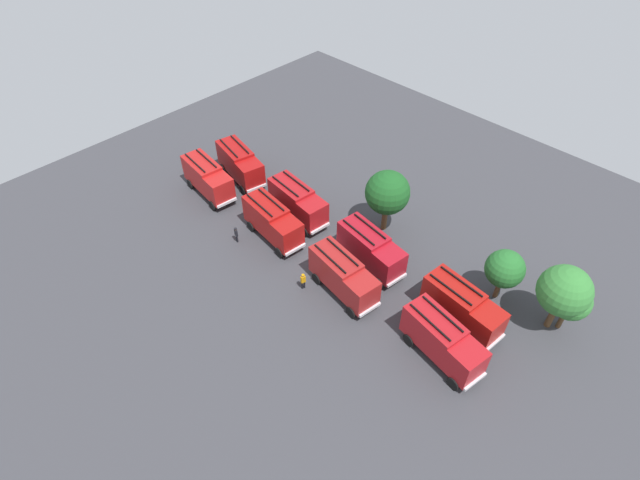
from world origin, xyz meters
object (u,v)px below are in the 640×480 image
at_px(fire_truck_6, 371,248).
at_px(tree_0, 387,193).
at_px(fire_truck_1, 273,221).
at_px(fire_truck_7, 462,306).
at_px(fire_truck_0, 208,178).
at_px(tree_2, 564,291).
at_px(fire_truck_5, 298,201).
at_px(firefighter_3, 245,154).
at_px(fire_truck_2, 343,275).
at_px(fire_truck_4, 240,163).
at_px(firefighter_0, 292,182).
at_px(firefighter_2, 303,281).
at_px(tree_1, 505,269).
at_px(tree_3, 571,301).
at_px(traffic_cone_0, 408,310).
at_px(fire_truck_3, 443,340).
at_px(firefighter_1, 236,234).

bearing_deg(fire_truck_6, tree_0, 122.55).
relative_size(fire_truck_1, fire_truck_7, 1.00).
xyz_separation_m(fire_truck_0, fire_truck_6, (19.73, 4.04, 0.00)).
bearing_deg(fire_truck_0, tree_2, 21.07).
height_order(fire_truck_7, tree_2, tree_2).
bearing_deg(fire_truck_5, fire_truck_0, -152.28).
distance_m(fire_truck_5, firefighter_3, 12.39).
relative_size(fire_truck_5, tree_0, 1.08).
height_order(firefighter_3, tree_2, tree_2).
distance_m(fire_truck_2, fire_truck_4, 20.31).
distance_m(fire_truck_5, firefighter_0, 4.92).
distance_m(firefighter_2, tree_1, 17.49).
bearing_deg(fire_truck_7, fire_truck_2, -149.27).
xyz_separation_m(firefighter_2, tree_0, (0.01, 11.48, 3.60)).
relative_size(tree_2, tree_3, 1.32).
height_order(fire_truck_4, traffic_cone_0, fire_truck_4).
xyz_separation_m(fire_truck_4, fire_truck_5, (9.54, -0.16, 0.00)).
height_order(firefighter_2, tree_0, tree_0).
bearing_deg(fire_truck_3, fire_truck_5, 178.93).
distance_m(fire_truck_6, firefighter_0, 14.05).
height_order(fire_truck_3, firefighter_2, fire_truck_3).
xyz_separation_m(tree_2, tree_3, (0.72, 0.51, -1.08)).
bearing_deg(traffic_cone_0, fire_truck_3, -21.10).
height_order(firefighter_1, tree_2, tree_2).
bearing_deg(tree_0, fire_truck_6, -64.95).
distance_m(tree_0, tree_3, 18.60).
xyz_separation_m(fire_truck_5, tree_3, (26.03, 5.75, 1.21)).
bearing_deg(firefighter_0, firefighter_2, 42.31).
xyz_separation_m(fire_truck_5, firefighter_0, (-3.90, 2.77, -1.13)).
relative_size(fire_truck_3, fire_truck_4, 1.00).
bearing_deg(firefighter_2, fire_truck_4, -4.12).
height_order(fire_truck_7, tree_0, tree_0).
relative_size(fire_truck_3, traffic_cone_0, 10.59).
bearing_deg(fire_truck_5, traffic_cone_0, -1.85).
distance_m(firefighter_3, tree_3, 38.23).
bearing_deg(tree_1, fire_truck_2, -137.70).
height_order(fire_truck_4, fire_truck_6, same).
distance_m(firefighter_1, firefighter_3, 14.08).
bearing_deg(fire_truck_2, traffic_cone_0, 28.42).
distance_m(fire_truck_2, firefighter_1, 12.32).
bearing_deg(traffic_cone_0, fire_truck_6, 161.24).
xyz_separation_m(firefighter_1, tree_3, (27.73, 12.57, 2.38)).
xyz_separation_m(fire_truck_3, fire_truck_4, (-29.98, 3.95, 0.00)).
relative_size(fire_truck_5, traffic_cone_0, 10.45).
distance_m(fire_truck_3, firefighter_0, 25.24).
distance_m(firefighter_3, tree_2, 37.56).
xyz_separation_m(fire_truck_5, firefighter_3, (-12.01, 2.78, -1.24)).
bearing_deg(tree_2, fire_truck_2, -147.73).
bearing_deg(firefighter_2, tree_0, -72.93).
relative_size(fire_truck_2, fire_truck_5, 1.01).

